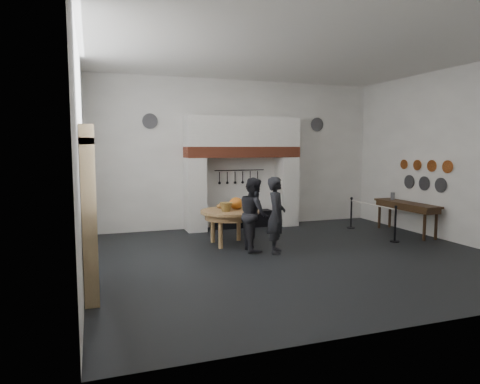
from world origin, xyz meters
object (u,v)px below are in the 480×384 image
object	(u,v)px
visitor_near	(276,215)
visitor_far	(254,214)
barrier_post_near	(395,225)
iron_range	(242,219)
work_table	(230,212)
barrier_post_far	(351,214)
side_table	(406,203)

from	to	relation	value
visitor_near	visitor_far	size ratio (longest dim) A/B	1.02
visitor_near	barrier_post_near	bearing A→B (deg)	-64.80
iron_range	work_table	distance (m)	2.43
iron_range	barrier_post_far	size ratio (longest dim) A/B	2.11
work_table	side_table	distance (m)	5.17
iron_range	visitor_near	size ratio (longest dim) A/B	1.07
barrier_post_far	visitor_far	bearing A→B (deg)	-156.74
barrier_post_far	barrier_post_near	bearing A→B (deg)	-90.00
side_table	iron_range	bearing A→B (deg)	149.00
iron_range	work_table	size ratio (longest dim) A/B	1.28
work_table	visitor_far	world-z (taller)	visitor_far
side_table	barrier_post_near	world-z (taller)	same
iron_range	barrier_post_near	bearing A→B (deg)	-46.57
work_table	iron_range	bearing A→B (deg)	63.37
iron_range	side_table	size ratio (longest dim) A/B	0.86
visitor_near	barrier_post_near	distance (m)	3.42
visitor_far	barrier_post_far	xyz separation A→B (m)	(3.79, 1.63, -0.42)
visitor_far	side_table	bearing A→B (deg)	-79.32
visitor_far	barrier_post_near	world-z (taller)	visitor_far
visitor_far	barrier_post_near	size ratio (longest dim) A/B	1.94
work_table	barrier_post_far	distance (m)	4.25
iron_range	side_table	world-z (taller)	side_table
work_table	side_table	bearing A→B (deg)	-3.90
visitor_near	barrier_post_far	bearing A→B (deg)	-34.42
iron_range	visitor_far	world-z (taller)	visitor_far
work_table	visitor_far	distance (m)	0.86
visitor_far	barrier_post_far	world-z (taller)	visitor_far
side_table	barrier_post_near	distance (m)	1.36
iron_range	side_table	distance (m)	4.82
work_table	visitor_near	size ratio (longest dim) A/B	0.84
side_table	visitor_far	bearing A→B (deg)	-174.90
side_table	work_table	bearing A→B (deg)	176.10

